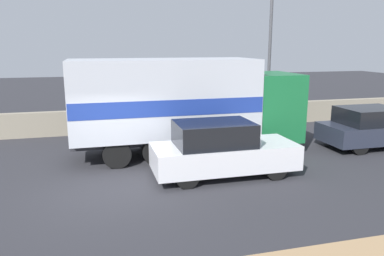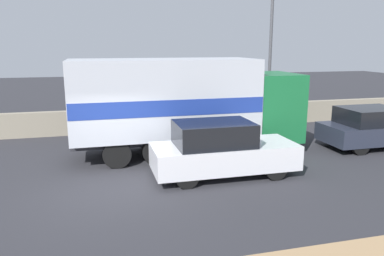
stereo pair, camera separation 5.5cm
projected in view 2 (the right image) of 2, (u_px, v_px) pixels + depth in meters
ground_plane at (113, 190)px, 10.29m from camera, size 80.00×80.00×0.00m
stone_wall_backdrop at (104, 121)px, 16.85m from camera, size 60.00×0.35×1.07m
street_lamp at (271, 31)px, 16.71m from camera, size 0.56×0.28×7.87m
box_truck at (183, 102)px, 13.29m from camera, size 8.16×2.48×3.43m
car_hatchback at (221, 150)px, 11.23m from camera, size 4.34×1.72×1.68m
car_sedan_second at (374, 128)px, 14.47m from camera, size 4.22×1.86×1.56m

